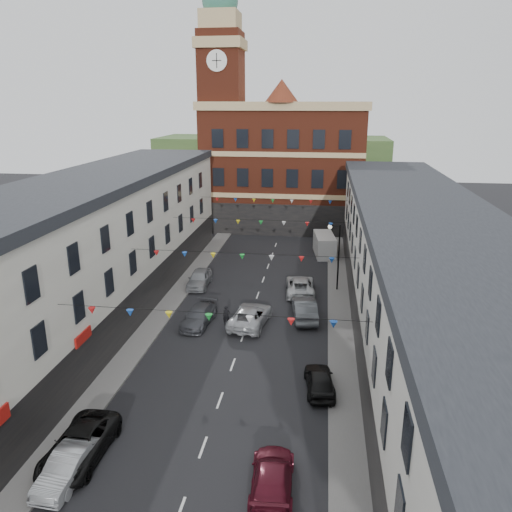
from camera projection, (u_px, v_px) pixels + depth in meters
The scene contains 20 objects.
ground at pixel (233, 365), 31.67m from camera, with size 160.00×160.00×0.00m, color black.
pavement_left at pixel (140, 342), 34.43m from camera, with size 1.80×64.00×0.15m, color #605E5B.
pavement_right at pixel (342, 356), 32.65m from camera, with size 1.80×64.00×0.15m, color #605E5B.
terrace_left at pixel (57, 272), 32.56m from camera, with size 8.40×56.00×10.70m.
terrace_right at pixel (429, 297), 29.65m from camera, with size 8.40×56.00×9.70m.
civic_building at pixel (284, 164), 65.17m from camera, with size 20.60×13.30×18.50m.
clock_tower at pixel (222, 111), 61.34m from camera, with size 5.60×5.60×30.00m.
distant_hill at pixel (272, 166), 89.38m from camera, with size 40.00×14.00×10.00m, color #325226.
street_lamp at pixel (336, 248), 42.91m from camera, with size 1.10×0.36×6.00m.
car_left_b at pixel (68, 466), 21.91m from camera, with size 1.40×4.01×1.32m, color #929598.
car_left_c at pixel (79, 446), 23.16m from camera, with size 2.34×5.08×1.41m, color black.
car_left_d at pixel (199, 316), 37.29m from camera, with size 1.86×4.57×1.33m, color #414349.
car_left_e at pixel (199, 278), 44.90m from camera, with size 1.77×4.41×1.50m, color gray.
car_right_c at pixel (272, 478), 21.26m from camera, with size 1.83×4.50×1.31m, color #51101D.
car_right_d at pixel (320, 380), 28.63m from camera, with size 1.59×3.95×1.35m, color black.
car_right_e at pixel (305, 309), 38.22m from camera, with size 1.68×4.82×1.59m, color #53575B.
car_right_f at pixel (300, 285), 43.28m from camera, with size 2.40×5.20×1.45m, color silver.
moving_car at pixel (250, 315), 37.17m from camera, with size 2.43×5.28×1.47m, color #AEB0B5.
white_van at pixel (324, 245), 54.11m from camera, with size 1.95×5.08×2.25m, color silver.
pedestrian at pixel (226, 316), 37.07m from camera, with size 0.55×0.36×1.51m, color black.
Camera 1 is at (5.29, -27.74, 15.98)m, focal length 35.00 mm.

